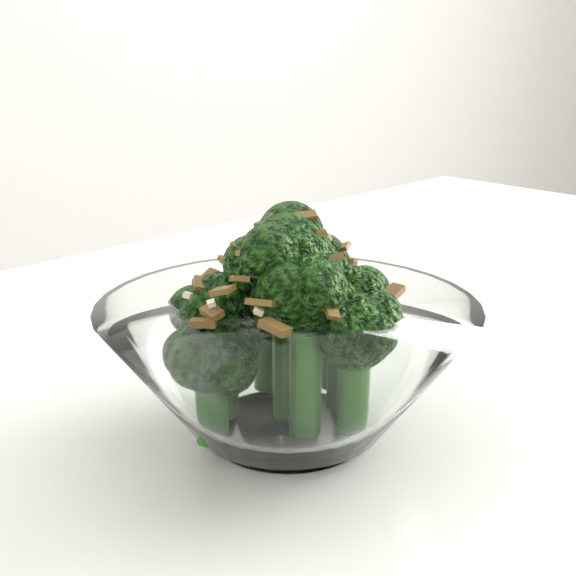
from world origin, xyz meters
name	(u,v)px	position (x,y,z in m)	size (l,w,h in m)	color
table	(418,407)	(0.11, 0.02, 0.68)	(1.42, 1.20, 0.75)	white
broccoli_dish	(289,355)	(-0.06, -0.11, 0.80)	(0.22, 0.22, 0.14)	white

